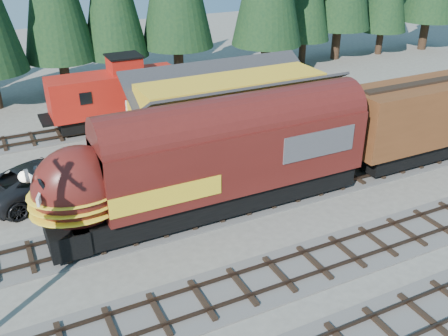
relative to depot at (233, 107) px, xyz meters
name	(u,v)px	position (x,y,z in m)	size (l,w,h in m)	color
ground	(330,229)	(0.00, -10.50, -2.96)	(120.00, 120.00, 0.00)	#6B665B
track_siding	(419,158)	(10.00, -6.50, -2.90)	(68.00, 3.20, 0.33)	#4C4947
track_spur	(56,136)	(-10.00, 7.50, -2.90)	(32.00, 3.20, 0.33)	#4C4947
depot	(233,107)	(0.00, 0.00, 0.00)	(12.80, 7.00, 5.30)	gold
locomotive	(203,168)	(-4.99, -6.50, -0.27)	(17.07, 3.39, 4.64)	black
caboose	(115,95)	(-5.56, 7.50, -0.58)	(9.11, 2.64, 4.74)	black
pickup_truck_a	(46,178)	(-11.80, -0.72, -1.99)	(3.24, 7.02, 1.95)	black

